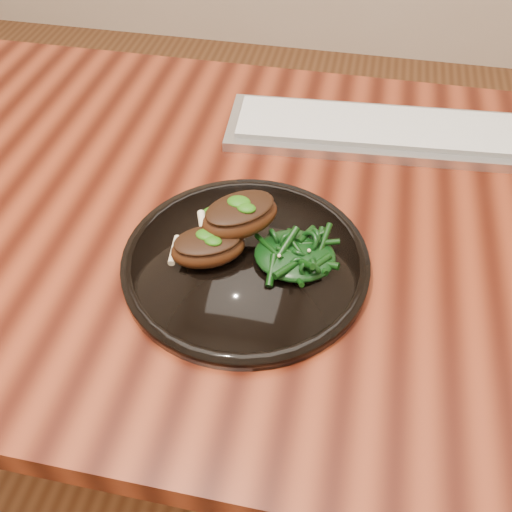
{
  "coord_description": "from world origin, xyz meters",
  "views": [
    {
      "loc": [
        0.14,
        -0.59,
        1.28
      ],
      "look_at": [
        0.04,
        -0.12,
        0.78
      ],
      "focal_mm": 40.0,
      "sensor_mm": 36.0,
      "label": 1
    }
  ],
  "objects_px": {
    "plate": "(246,261)",
    "lamb_chop_front": "(207,247)",
    "keyboard": "(379,131)",
    "greens_heap": "(295,252)",
    "desk": "(243,248)"
  },
  "relations": [
    {
      "from": "desk",
      "to": "lamb_chop_front",
      "type": "xyz_separation_m",
      "value": [
        -0.02,
        -0.12,
        0.12
      ]
    },
    {
      "from": "plate",
      "to": "lamb_chop_front",
      "type": "bearing_deg",
      "value": -166.06
    },
    {
      "from": "plate",
      "to": "keyboard",
      "type": "relative_size",
      "value": 0.63
    },
    {
      "from": "plate",
      "to": "lamb_chop_front",
      "type": "relative_size",
      "value": 2.86
    },
    {
      "from": "desk",
      "to": "greens_heap",
      "type": "height_order",
      "value": "greens_heap"
    },
    {
      "from": "desk",
      "to": "lamb_chop_front",
      "type": "height_order",
      "value": "lamb_chop_front"
    },
    {
      "from": "plate",
      "to": "keyboard",
      "type": "distance_m",
      "value": 0.35
    },
    {
      "from": "keyboard",
      "to": "greens_heap",
      "type": "bearing_deg",
      "value": -105.3
    },
    {
      "from": "plate",
      "to": "lamb_chop_front",
      "type": "xyz_separation_m",
      "value": [
        -0.04,
        -0.01,
        0.03
      ]
    },
    {
      "from": "desk",
      "to": "keyboard",
      "type": "height_order",
      "value": "keyboard"
    },
    {
      "from": "plate",
      "to": "keyboard",
      "type": "bearing_deg",
      "value": 65.44
    },
    {
      "from": "lamb_chop_front",
      "to": "greens_heap",
      "type": "height_order",
      "value": "lamb_chop_front"
    },
    {
      "from": "plate",
      "to": "greens_heap",
      "type": "relative_size",
      "value": 3.07
    },
    {
      "from": "keyboard",
      "to": "desk",
      "type": "bearing_deg",
      "value": -129.78
    },
    {
      "from": "desk",
      "to": "lamb_chop_front",
      "type": "relative_size",
      "value": 14.82
    }
  ]
}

